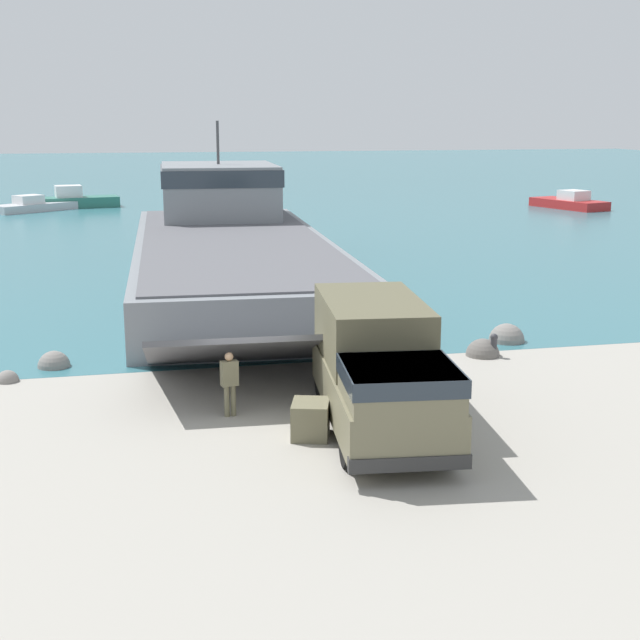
{
  "coord_description": "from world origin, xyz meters",
  "views": [
    {
      "loc": [
        -3.07,
        -22.71,
        7.66
      ],
      "look_at": [
        2.49,
        2.19,
        1.85
      ],
      "focal_mm": 50.0,
      "sensor_mm": 36.0,
      "label": 1
    }
  ],
  "objects_px": {
    "moored_boat_a": "(570,202)",
    "mooring_bollard": "(494,344)",
    "moored_boat_b": "(74,200)",
    "soldier_on_ramp": "(230,379)",
    "moored_boat_c": "(33,206)",
    "cargo_crate": "(311,419)",
    "landing_craft": "(229,239)",
    "military_truck": "(379,368)"
  },
  "relations": [
    {
      "from": "moored_boat_a",
      "to": "mooring_bollard",
      "type": "distance_m",
      "value": 51.53
    },
    {
      "from": "moored_boat_a",
      "to": "moored_boat_b",
      "type": "xyz_separation_m",
      "value": [
        -41.81,
        10.07,
        0.11
      ]
    },
    {
      "from": "soldier_on_ramp",
      "to": "mooring_bollard",
      "type": "distance_m",
      "value": 9.97
    },
    {
      "from": "mooring_bollard",
      "to": "moored_boat_c",
      "type": "bearing_deg",
      "value": 109.92
    },
    {
      "from": "soldier_on_ramp",
      "to": "mooring_bollard",
      "type": "height_order",
      "value": "soldier_on_ramp"
    },
    {
      "from": "moored_boat_b",
      "to": "cargo_crate",
      "type": "relative_size",
      "value": 7.12
    },
    {
      "from": "landing_craft",
      "to": "military_truck",
      "type": "relative_size",
      "value": 4.42
    },
    {
      "from": "landing_craft",
      "to": "moored_boat_b",
      "type": "relative_size",
      "value": 4.45
    },
    {
      "from": "cargo_crate",
      "to": "military_truck",
      "type": "bearing_deg",
      "value": 7.65
    },
    {
      "from": "moored_boat_c",
      "to": "landing_craft",
      "type": "bearing_deg",
      "value": -17.36
    },
    {
      "from": "military_truck",
      "to": "mooring_bollard",
      "type": "xyz_separation_m",
      "value": [
        5.59,
        5.72,
        -1.15
      ]
    },
    {
      "from": "military_truck",
      "to": "moored_boat_b",
      "type": "height_order",
      "value": "military_truck"
    },
    {
      "from": "mooring_bollard",
      "to": "cargo_crate",
      "type": "distance_m",
      "value": 9.49
    },
    {
      "from": "soldier_on_ramp",
      "to": "moored_boat_c",
      "type": "relative_size",
      "value": 0.25
    },
    {
      "from": "military_truck",
      "to": "soldier_on_ramp",
      "type": "height_order",
      "value": "military_truck"
    },
    {
      "from": "mooring_bollard",
      "to": "soldier_on_ramp",
      "type": "bearing_deg",
      "value": -156.36
    },
    {
      "from": "moored_boat_a",
      "to": "moored_boat_c",
      "type": "height_order",
      "value": "moored_boat_a"
    },
    {
      "from": "soldier_on_ramp",
      "to": "moored_boat_c",
      "type": "distance_m",
      "value": 56.78
    },
    {
      "from": "landing_craft",
      "to": "mooring_bollard",
      "type": "distance_m",
      "value": 18.82
    },
    {
      "from": "moored_boat_b",
      "to": "cargo_crate",
      "type": "distance_m",
      "value": 60.98
    },
    {
      "from": "moored_boat_c",
      "to": "mooring_bollard",
      "type": "distance_m",
      "value": 55.26
    },
    {
      "from": "soldier_on_ramp",
      "to": "cargo_crate",
      "type": "height_order",
      "value": "soldier_on_ramp"
    },
    {
      "from": "moored_boat_b",
      "to": "moored_boat_a",
      "type": "bearing_deg",
      "value": 67.66
    },
    {
      "from": "military_truck",
      "to": "moored_boat_a",
      "type": "relative_size",
      "value": 1.02
    },
    {
      "from": "moored_boat_b",
      "to": "military_truck",
      "type": "bearing_deg",
      "value": 0.67
    },
    {
      "from": "landing_craft",
      "to": "moored_boat_b",
      "type": "distance_m",
      "value": 37.98
    },
    {
      "from": "soldier_on_ramp",
      "to": "moored_boat_a",
      "type": "bearing_deg",
      "value": -47.48
    },
    {
      "from": "landing_craft",
      "to": "cargo_crate",
      "type": "xyz_separation_m",
      "value": [
        -0.88,
        -23.57,
        -1.34
      ]
    },
    {
      "from": "moored_boat_a",
      "to": "cargo_crate",
      "type": "xyz_separation_m",
      "value": [
        -33.58,
        -50.35,
        -0.08
      ]
    },
    {
      "from": "soldier_on_ramp",
      "to": "moored_boat_a",
      "type": "xyz_separation_m",
      "value": [
        35.31,
        48.38,
        -0.48
      ]
    },
    {
      "from": "landing_craft",
      "to": "mooring_bollard",
      "type": "height_order",
      "value": "landing_craft"
    },
    {
      "from": "military_truck",
      "to": "soldier_on_ramp",
      "type": "distance_m",
      "value": 3.98
    },
    {
      "from": "moored_boat_b",
      "to": "cargo_crate",
      "type": "height_order",
      "value": "moored_boat_b"
    },
    {
      "from": "soldier_on_ramp",
      "to": "moored_boat_b",
      "type": "height_order",
      "value": "moored_boat_b"
    },
    {
      "from": "military_truck",
      "to": "moored_boat_b",
      "type": "relative_size",
      "value": 1.01
    },
    {
      "from": "landing_craft",
      "to": "soldier_on_ramp",
      "type": "bearing_deg",
      "value": -94.29
    },
    {
      "from": "landing_craft",
      "to": "military_truck",
      "type": "height_order",
      "value": "landing_craft"
    },
    {
      "from": "military_truck",
      "to": "moored_boat_a",
      "type": "height_order",
      "value": "military_truck"
    },
    {
      "from": "mooring_bollard",
      "to": "landing_craft",
      "type": "bearing_deg",
      "value": 110.29
    },
    {
      "from": "moored_boat_a",
      "to": "moored_boat_c",
      "type": "xyz_separation_m",
      "value": [
        -45.02,
        7.57,
        -0.07
      ]
    },
    {
      "from": "landing_craft",
      "to": "moored_boat_a",
      "type": "height_order",
      "value": "landing_craft"
    },
    {
      "from": "soldier_on_ramp",
      "to": "cargo_crate",
      "type": "distance_m",
      "value": 2.69
    }
  ]
}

